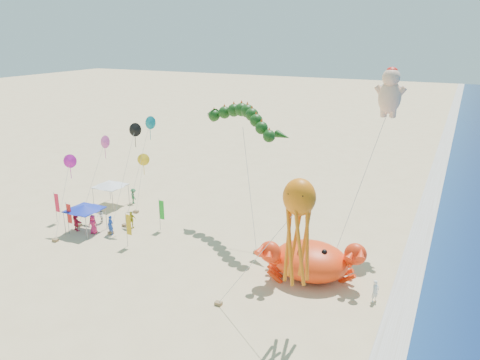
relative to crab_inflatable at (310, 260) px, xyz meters
The scene contains 11 objects.
ground 5.17m from the crab_inflatable, behind, with size 320.00×320.00×0.00m, color #D1B784.
foam_strip 7.23m from the crab_inflatable, ahead, with size 320.00×320.00×0.00m, color silver.
crab_inflatable is the anchor object (origin of this frame).
dragon_kite 14.23m from the crab_inflatable, 144.35° to the left, with size 10.62×7.63×11.66m.
cherub_kite 15.72m from the crab_inflatable, 70.65° to the left, with size 3.53×8.42×15.55m.
octopus_kite 9.22m from the crab_inflatable, 80.41° to the right, with size 7.01×1.78×10.26m.
canopy_blue 22.05m from the crab_inflatable, behind, with size 3.21×3.21×2.71m.
canopy_white 25.28m from the crab_inflatable, 166.55° to the left, with size 3.21×3.21×2.71m.
feather_flags 20.20m from the crab_inflatable, behind, with size 11.05×4.61×3.20m.
beachgoers 19.94m from the crab_inflatable, behind, with size 29.45×9.62×1.86m.
small_kites 21.95m from the crab_inflatable, behind, with size 6.36×11.37×10.41m.
Camera 1 is at (14.13, -31.52, 18.37)m, focal length 35.00 mm.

